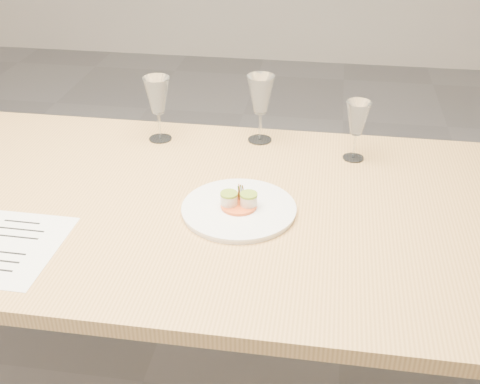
# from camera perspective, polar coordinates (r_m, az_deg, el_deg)

# --- Properties ---
(ground) EXTENTS (7.00, 7.00, 0.00)m
(ground) POSITION_cam_1_polar(r_m,az_deg,el_deg) (2.19, -9.19, -17.34)
(ground) COLOR slate
(ground) RESTS_ON ground
(dining_table) EXTENTS (2.40, 1.00, 0.75)m
(dining_table) POSITION_cam_1_polar(r_m,az_deg,el_deg) (1.75, -11.01, -2.17)
(dining_table) COLOR tan
(dining_table) RESTS_ON ground
(dinner_plate) EXTENTS (0.31, 0.31, 0.08)m
(dinner_plate) POSITION_cam_1_polar(r_m,az_deg,el_deg) (1.60, -0.09, -1.54)
(dinner_plate) COLOR white
(dinner_plate) RESTS_ON dining_table
(recipe_sheet) EXTENTS (0.24, 0.31, 0.00)m
(recipe_sheet) POSITION_cam_1_polar(r_m,az_deg,el_deg) (1.58, -21.05, -4.92)
(recipe_sheet) COLOR white
(recipe_sheet) RESTS_ON dining_table
(wine_glass_1) EXTENTS (0.09, 0.09, 0.21)m
(wine_glass_1) POSITION_cam_1_polar(r_m,az_deg,el_deg) (1.96, -7.85, 8.95)
(wine_glass_1) COLOR white
(wine_glass_1) RESTS_ON dining_table
(wine_glass_2) EXTENTS (0.09, 0.09, 0.22)m
(wine_glass_2) POSITION_cam_1_polar(r_m,az_deg,el_deg) (1.93, 1.96, 9.09)
(wine_glass_2) COLOR white
(wine_glass_2) RESTS_ON dining_table
(wine_glass_3) EXTENTS (0.08, 0.08, 0.19)m
(wine_glass_3) POSITION_cam_1_polar(r_m,az_deg,el_deg) (1.85, 11.07, 6.75)
(wine_glass_3) COLOR white
(wine_glass_3) RESTS_ON dining_table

